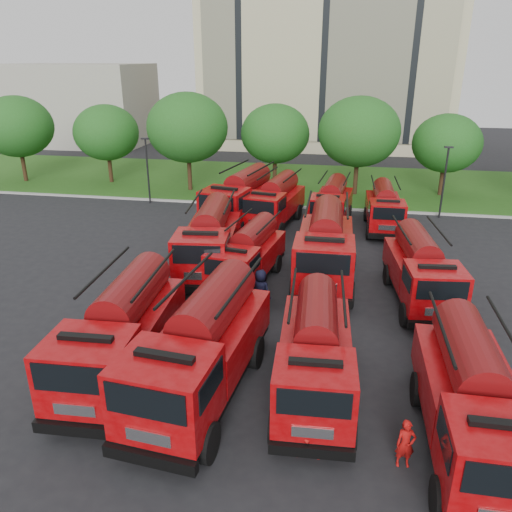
{
  "coord_description": "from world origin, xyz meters",
  "views": [
    {
      "loc": [
        5.06,
        -19.08,
        10.8
      ],
      "look_at": [
        1.09,
        3.07,
        1.8
      ],
      "focal_mm": 35.0,
      "sensor_mm": 36.0,
      "label": 1
    }
  ],
  "objects_px": {
    "fire_truck_7": "(421,270)",
    "fire_truck_11": "(384,208)",
    "fire_truck_6": "(325,246)",
    "firefighter_4": "(261,310)",
    "fire_truck_2": "(315,353)",
    "fire_truck_5": "(248,255)",
    "fire_truck_4": "(210,240)",
    "firefighter_5": "(455,345)",
    "fire_truck_3": "(473,401)",
    "firefighter_2": "(425,393)",
    "fire_truck_10": "(332,203)",
    "fire_truck_9": "(275,202)",
    "fire_truck_1": "(202,347)",
    "fire_truck_8": "(241,198)",
    "firefighter_0": "(403,465)",
    "firefighter_1": "(311,458)",
    "firefighter_3": "(463,385)",
    "fire_truck_0": "(122,331)"
  },
  "relations": [
    {
      "from": "fire_truck_7",
      "to": "fire_truck_11",
      "type": "xyz_separation_m",
      "value": [
        -1.05,
        10.7,
        -0.12
      ]
    },
    {
      "from": "fire_truck_6",
      "to": "firefighter_4",
      "type": "height_order",
      "value": "fire_truck_6"
    },
    {
      "from": "fire_truck_2",
      "to": "fire_truck_5",
      "type": "height_order",
      "value": "fire_truck_2"
    },
    {
      "from": "fire_truck_4",
      "to": "firefighter_5",
      "type": "height_order",
      "value": "fire_truck_4"
    },
    {
      "from": "fire_truck_3",
      "to": "fire_truck_7",
      "type": "height_order",
      "value": "fire_truck_3"
    },
    {
      "from": "fire_truck_6",
      "to": "fire_truck_11",
      "type": "distance_m",
      "value": 9.67
    },
    {
      "from": "fire_truck_7",
      "to": "firefighter_2",
      "type": "height_order",
      "value": "fire_truck_7"
    },
    {
      "from": "fire_truck_4",
      "to": "fire_truck_10",
      "type": "xyz_separation_m",
      "value": [
        6.12,
        9.17,
        -0.24
      ]
    },
    {
      "from": "fire_truck_3",
      "to": "fire_truck_9",
      "type": "bearing_deg",
      "value": 113.13
    },
    {
      "from": "fire_truck_1",
      "to": "fire_truck_8",
      "type": "distance_m",
      "value": 18.81
    },
    {
      "from": "fire_truck_5",
      "to": "firefighter_0",
      "type": "relative_size",
      "value": 4.47
    },
    {
      "from": "fire_truck_8",
      "to": "fire_truck_9",
      "type": "relative_size",
      "value": 1.12
    },
    {
      "from": "fire_truck_6",
      "to": "firefighter_2",
      "type": "distance_m",
      "value": 9.97
    },
    {
      "from": "fire_truck_1",
      "to": "firefighter_1",
      "type": "xyz_separation_m",
      "value": [
        3.88,
        -2.4,
        -1.81
      ]
    },
    {
      "from": "fire_truck_4",
      "to": "fire_truck_8",
      "type": "relative_size",
      "value": 0.94
    },
    {
      "from": "fire_truck_1",
      "to": "firefighter_3",
      "type": "distance_m",
      "value": 9.32
    },
    {
      "from": "fire_truck_7",
      "to": "fire_truck_8",
      "type": "xyz_separation_m",
      "value": [
        -10.65,
        10.08,
        0.24
      ]
    },
    {
      "from": "fire_truck_11",
      "to": "firefighter_1",
      "type": "height_order",
      "value": "fire_truck_11"
    },
    {
      "from": "firefighter_1",
      "to": "firefighter_0",
      "type": "bearing_deg",
      "value": 3.18
    },
    {
      "from": "fire_truck_9",
      "to": "fire_truck_1",
      "type": "bearing_deg",
      "value": -79.82
    },
    {
      "from": "fire_truck_6",
      "to": "fire_truck_7",
      "type": "relative_size",
      "value": 1.13
    },
    {
      "from": "fire_truck_8",
      "to": "fire_truck_11",
      "type": "distance_m",
      "value": 9.63
    },
    {
      "from": "fire_truck_3",
      "to": "fire_truck_0",
      "type": "bearing_deg",
      "value": 171.03
    },
    {
      "from": "fire_truck_6",
      "to": "fire_truck_10",
      "type": "xyz_separation_m",
      "value": [
        0.0,
        9.3,
        -0.32
      ]
    },
    {
      "from": "firefighter_2",
      "to": "firefighter_3",
      "type": "xyz_separation_m",
      "value": [
        1.39,
        0.73,
        0.0
      ]
    },
    {
      "from": "fire_truck_0",
      "to": "firefighter_5",
      "type": "relative_size",
      "value": 4.46
    },
    {
      "from": "fire_truck_11",
      "to": "firefighter_0",
      "type": "relative_size",
      "value": 4.25
    },
    {
      "from": "firefighter_4",
      "to": "fire_truck_7",
      "type": "bearing_deg",
      "value": -138.3
    },
    {
      "from": "fire_truck_11",
      "to": "firefighter_3",
      "type": "bearing_deg",
      "value": -84.76
    },
    {
      "from": "fire_truck_2",
      "to": "firefighter_1",
      "type": "distance_m",
      "value": 3.47
    },
    {
      "from": "firefighter_3",
      "to": "fire_truck_8",
      "type": "bearing_deg",
      "value": -79.43
    },
    {
      "from": "firefighter_0",
      "to": "fire_truck_11",
      "type": "bearing_deg",
      "value": 79.5
    },
    {
      "from": "fire_truck_1",
      "to": "firefighter_2",
      "type": "xyz_separation_m",
      "value": [
        7.53,
        1.28,
        -1.81
      ]
    },
    {
      "from": "fire_truck_11",
      "to": "firefighter_5",
      "type": "xyz_separation_m",
      "value": [
        2.1,
        -14.57,
        -1.46
      ]
    },
    {
      "from": "fire_truck_7",
      "to": "firefighter_3",
      "type": "relative_size",
      "value": 4.62
    },
    {
      "from": "firefighter_1",
      "to": "firefighter_5",
      "type": "distance_m",
      "value": 8.84
    },
    {
      "from": "firefighter_0",
      "to": "firefighter_5",
      "type": "height_order",
      "value": "firefighter_5"
    },
    {
      "from": "fire_truck_4",
      "to": "fire_truck_8",
      "type": "bearing_deg",
      "value": 83.81
    },
    {
      "from": "fire_truck_1",
      "to": "fire_truck_9",
      "type": "relative_size",
      "value": 1.1
    },
    {
      "from": "fire_truck_5",
      "to": "fire_truck_11",
      "type": "height_order",
      "value": "fire_truck_5"
    },
    {
      "from": "fire_truck_3",
      "to": "firefighter_5",
      "type": "bearing_deg",
      "value": 81.93
    },
    {
      "from": "fire_truck_0",
      "to": "fire_truck_2",
      "type": "height_order",
      "value": "fire_truck_0"
    },
    {
      "from": "firefighter_5",
      "to": "fire_truck_9",
      "type": "bearing_deg",
      "value": -26.23
    },
    {
      "from": "fire_truck_11",
      "to": "fire_truck_0",
      "type": "bearing_deg",
      "value": -119.52
    },
    {
      "from": "fire_truck_1",
      "to": "firefighter_4",
      "type": "xyz_separation_m",
      "value": [
        0.91,
        6.34,
        -1.81
      ]
    },
    {
      "from": "firefighter_4",
      "to": "fire_truck_6",
      "type": "bearing_deg",
      "value": -99.75
    },
    {
      "from": "firefighter_4",
      "to": "firefighter_5",
      "type": "height_order",
      "value": "firefighter_4"
    },
    {
      "from": "fire_truck_6",
      "to": "fire_truck_10",
      "type": "height_order",
      "value": "fire_truck_6"
    },
    {
      "from": "fire_truck_10",
      "to": "fire_truck_2",
      "type": "bearing_deg",
      "value": -84.04
    },
    {
      "from": "fire_truck_2",
      "to": "fire_truck_11",
      "type": "distance_m",
      "value": 18.87
    }
  ]
}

